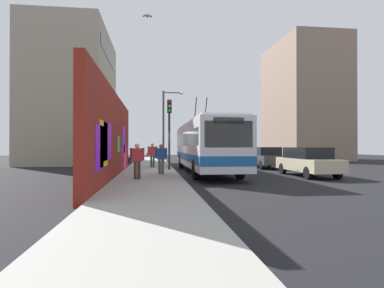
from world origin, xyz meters
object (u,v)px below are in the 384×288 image
Objects in this scene: city_bus at (205,145)px; parked_car_dark_gray at (266,157)px; pedestrian_at_curb at (161,157)px; traffic_light at (169,123)px; street_lamp at (166,121)px; parked_car_champagne at (307,161)px; pedestrian_near_wall at (137,158)px; parked_car_navy at (245,155)px; pedestrian_midblock at (152,153)px.

city_bus reaches higher than parked_car_dark_gray.
pedestrian_at_curb is (-2.28, 2.76, -0.65)m from city_bus.
street_lamp is (8.18, -0.11, 0.74)m from traffic_light.
city_bus reaches higher than parked_car_champagne.
pedestrian_near_wall is 14.21m from street_lamp.
parked_car_champagne is at bearing -148.97° from street_lamp.
traffic_light is (0.89, 2.15, 1.41)m from city_bus.
parked_car_champagne is at bearing -119.60° from city_bus.
city_bus is at bearing -167.35° from street_lamp.
street_lamp is at bearing -3.64° from pedestrian_at_curb.
pedestrian_at_curb is at bearing 125.77° from parked_car_dark_gray.
street_lamp is (9.07, 2.04, 2.16)m from city_bus.
parked_car_navy is at bearing -42.71° from traffic_light.
pedestrian_midblock is 3.20m from traffic_light.
pedestrian_near_wall reaches higher than parked_car_navy.
pedestrian_at_curb is at bearing 129.59° from city_bus.
pedestrian_at_curb is (0.67, 7.96, 0.26)m from parked_car_champagne.
street_lamp is (12.03, 7.24, 3.06)m from parked_car_champagne.
parked_car_navy is (5.40, -0.00, 0.00)m from parked_car_dark_gray.
city_bus is at bearing 123.58° from parked_car_dark_gray.
pedestrian_near_wall is (-13.58, 9.12, 0.26)m from parked_car_navy.
parked_car_dark_gray is at bearing -127.84° from street_lamp.
street_lamp reaches higher than traffic_light.
pedestrian_midblock is (6.10, 8.43, 0.31)m from parked_car_champagne.
parked_car_champagne is at bearing -94.83° from pedestrian_at_curb.
parked_car_champagne is 1.11× the size of parked_car_dark_gray.
traffic_light is (3.17, -0.61, 2.06)m from pedestrian_at_curb.
traffic_light is 0.69× the size of street_lamp.
traffic_light reaches higher than pedestrian_at_curb.
city_bus is 7.69× the size of pedestrian_at_curb.
pedestrian_midblock is at bearing 168.61° from street_lamp.
parked_car_navy is at bearing -0.00° from parked_car_champagne.
street_lamp is (5.62, 7.24, 3.06)m from parked_car_dark_gray.
parked_car_dark_gray is 0.89× the size of parked_car_navy.
parked_car_champagne is 11.81m from parked_car_navy.
city_bus is 7.32× the size of pedestrian_midblock.
street_lamp is at bearing -7.76° from pedestrian_near_wall.
pedestrian_near_wall is 0.36× the size of traffic_light.
parked_car_champagne and parked_car_dark_gray have the same top height.
street_lamp is (13.80, -1.88, 2.80)m from pedestrian_near_wall.
traffic_light is (-2.25, -1.08, 2.00)m from pedestrian_midblock.
city_bus is 6.17m from pedestrian_near_wall.
traffic_light reaches higher than parked_car_navy.
traffic_light is (-7.96, 7.35, 2.31)m from parked_car_navy.
city_bus is 2.76× the size of traffic_light.
pedestrian_midblock is at bearing 92.11° from parked_car_dark_gray.
pedestrian_near_wall is at bearing 154.64° from pedestrian_at_curb.
city_bus reaches higher than parked_car_navy.
parked_car_navy is (8.85, -5.20, -0.90)m from city_bus.
parked_car_dark_gray is 0.64× the size of street_lamp.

